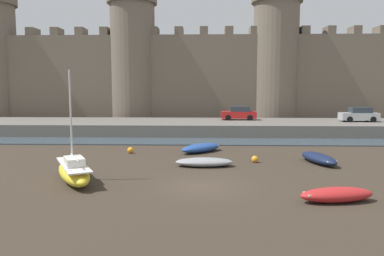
% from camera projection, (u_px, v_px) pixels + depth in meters
% --- Properties ---
extents(ground_plane, '(160.00, 160.00, 0.00)m').
position_uv_depth(ground_plane, '(202.00, 186.00, 19.76)').
color(ground_plane, '#382D23').
extents(water_channel, '(80.00, 4.50, 0.10)m').
position_uv_depth(water_channel, '(203.00, 142.00, 35.60)').
color(water_channel, '#3D4C56').
rests_on(water_channel, ground).
extents(quay_road, '(71.04, 10.00, 1.34)m').
position_uv_depth(quay_road, '(203.00, 127.00, 42.74)').
color(quay_road, '#666059').
rests_on(quay_road, ground).
extents(castle, '(65.87, 6.83, 20.51)m').
position_uv_depth(castle, '(204.00, 69.00, 51.73)').
color(castle, '#706354').
rests_on(castle, ground).
extents(rowboat_near_channel_left, '(3.84, 1.60, 0.58)m').
position_uv_depth(rowboat_near_channel_left, '(204.00, 162.00, 24.69)').
color(rowboat_near_channel_left, gray).
rests_on(rowboat_near_channel_left, ground).
extents(rowboat_midflat_right, '(3.64, 1.74, 0.67)m').
position_uv_depth(rowboat_midflat_right, '(337.00, 194.00, 17.04)').
color(rowboat_midflat_right, red).
rests_on(rowboat_midflat_right, ground).
extents(sailboat_midflat_left, '(3.86, 5.54, 6.17)m').
position_uv_depth(sailboat_midflat_left, '(74.00, 171.00, 20.70)').
color(sailboat_midflat_left, yellow).
rests_on(sailboat_midflat_left, ground).
extents(rowboat_near_channel_right, '(2.25, 4.12, 0.70)m').
position_uv_depth(rowboat_near_channel_right, '(319.00, 158.00, 25.68)').
color(rowboat_near_channel_right, '#141E3D').
rests_on(rowboat_near_channel_right, ground).
extents(rowboat_foreground_right, '(3.84, 3.74, 0.70)m').
position_uv_depth(rowboat_foreground_right, '(201.00, 148.00, 30.06)').
color(rowboat_foreground_right, '#234793').
rests_on(rowboat_foreground_right, ground).
extents(mooring_buoy_near_channel, '(0.48, 0.48, 0.48)m').
position_uv_depth(mooring_buoy_near_channel, '(255.00, 159.00, 25.96)').
color(mooring_buoy_near_channel, orange).
rests_on(mooring_buoy_near_channel, ground).
extents(mooring_buoy_mid_mud, '(0.48, 0.48, 0.48)m').
position_uv_depth(mooring_buoy_mid_mud, '(130.00, 150.00, 29.59)').
color(mooring_buoy_mid_mud, orange).
rests_on(mooring_buoy_mid_mud, ground).
extents(car_quay_centre_east, '(4.13, 1.93, 1.62)m').
position_uv_depth(car_quay_centre_east, '(239.00, 113.00, 44.33)').
color(car_quay_centre_east, red).
rests_on(car_quay_centre_east, quay_road).
extents(car_quay_east, '(4.13, 1.93, 1.62)m').
position_uv_depth(car_quay_east, '(359.00, 115.00, 42.10)').
color(car_quay_east, '#B2B5B7').
rests_on(car_quay_east, quay_road).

